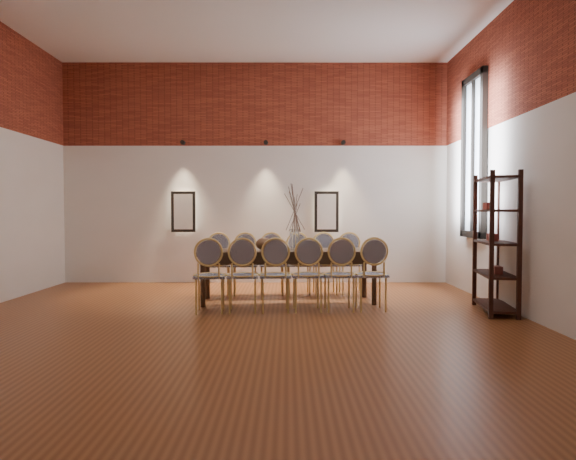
{
  "coord_description": "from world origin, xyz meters",
  "views": [
    {
      "loc": [
        0.59,
        -5.89,
        1.29
      ],
      "look_at": [
        0.6,
        1.06,
        1.05
      ],
      "focal_mm": 32.0,
      "sensor_mm": 36.0,
      "label": 1
    }
  ],
  "objects_px": {
    "chair_far_d": "(299,264)",
    "chair_far_c": "(272,265)",
    "book": "(271,248)",
    "dining_table": "(288,276)",
    "chair_near_e": "(339,275)",
    "chair_far_a": "(218,265)",
    "shelving_rack": "(496,243)",
    "chair_near_b": "(243,275)",
    "bowl": "(264,244)",
    "vase": "(295,239)",
    "chair_near_d": "(307,275)",
    "chair_far_e": "(325,264)",
    "chair_near_f": "(371,275)",
    "chair_far_b": "(245,265)",
    "chair_near_a": "(210,276)",
    "chair_near_c": "(275,275)",
    "chair_far_f": "(351,264)"
  },
  "relations": [
    {
      "from": "chair_near_f",
      "to": "chair_far_d",
      "type": "height_order",
      "value": "same"
    },
    {
      "from": "bowl",
      "to": "book",
      "type": "distance_m",
      "value": 0.24
    },
    {
      "from": "chair_near_f",
      "to": "shelving_rack",
      "type": "distance_m",
      "value": 1.65
    },
    {
      "from": "chair_near_e",
      "to": "chair_far_a",
      "type": "relative_size",
      "value": 1.0
    },
    {
      "from": "chair_near_f",
      "to": "chair_far_d",
      "type": "distance_m",
      "value": 1.61
    },
    {
      "from": "vase",
      "to": "chair_near_c",
      "type": "bearing_deg",
      "value": -110.51
    },
    {
      "from": "chair_far_c",
      "to": "vase",
      "type": "relative_size",
      "value": 3.13
    },
    {
      "from": "chair_near_e",
      "to": "bowl",
      "type": "height_order",
      "value": "chair_near_e"
    },
    {
      "from": "shelving_rack",
      "to": "chair_far_b",
      "type": "bearing_deg",
      "value": 165.97
    },
    {
      "from": "chair_far_c",
      "to": "shelving_rack",
      "type": "distance_m",
      "value": 3.29
    },
    {
      "from": "chair_near_e",
      "to": "chair_near_b",
      "type": "bearing_deg",
      "value": 180.0
    },
    {
      "from": "chair_far_a",
      "to": "bowl",
      "type": "bearing_deg",
      "value": 133.99
    },
    {
      "from": "dining_table",
      "to": "chair_far_d",
      "type": "distance_m",
      "value": 0.72
    },
    {
      "from": "dining_table",
      "to": "chair_far_f",
      "type": "bearing_deg",
      "value": 33.1
    },
    {
      "from": "chair_near_d",
      "to": "book",
      "type": "relative_size",
      "value": 3.62
    },
    {
      "from": "chair_near_f",
      "to": "chair_far_e",
      "type": "bearing_deg",
      "value": 107.05
    },
    {
      "from": "bowl",
      "to": "chair_near_d",
      "type": "bearing_deg",
      "value": -45.58
    },
    {
      "from": "chair_near_a",
      "to": "chair_near_b",
      "type": "bearing_deg",
      "value": 0.0
    },
    {
      "from": "chair_near_d",
      "to": "chair_near_e",
      "type": "relative_size",
      "value": 1.0
    },
    {
      "from": "chair_far_b",
      "to": "shelving_rack",
      "type": "xyz_separation_m",
      "value": [
        3.35,
        -1.39,
        0.43
      ]
    },
    {
      "from": "chair_near_a",
      "to": "chair_far_b",
      "type": "xyz_separation_m",
      "value": [
        0.34,
        1.39,
        0.0
      ]
    },
    {
      "from": "shelving_rack",
      "to": "chair_near_b",
      "type": "bearing_deg",
      "value": -171.89
    },
    {
      "from": "chair_near_a",
      "to": "chair_far_c",
      "type": "xyz_separation_m",
      "value": [
        0.76,
        1.42,
        0.0
      ]
    },
    {
      "from": "chair_near_a",
      "to": "bowl",
      "type": "relative_size",
      "value": 3.92
    },
    {
      "from": "chair_near_f",
      "to": "shelving_rack",
      "type": "height_order",
      "value": "shelving_rack"
    },
    {
      "from": "chair_far_d",
      "to": "dining_table",
      "type": "bearing_deg",
      "value": 72.95
    },
    {
      "from": "chair_near_b",
      "to": "chair_far_b",
      "type": "bearing_deg",
      "value": 90.0
    },
    {
      "from": "chair_near_e",
      "to": "chair_far_f",
      "type": "relative_size",
      "value": 1.0
    },
    {
      "from": "vase",
      "to": "chair_far_b",
      "type": "bearing_deg",
      "value": 140.06
    },
    {
      "from": "chair_near_b",
      "to": "chair_far_b",
      "type": "height_order",
      "value": "same"
    },
    {
      "from": "chair_near_e",
      "to": "chair_far_a",
      "type": "height_order",
      "value": "same"
    },
    {
      "from": "chair_near_b",
      "to": "chair_near_f",
      "type": "height_order",
      "value": "same"
    },
    {
      "from": "chair_far_d",
      "to": "chair_far_c",
      "type": "bearing_deg",
      "value": 0.0
    },
    {
      "from": "chair_near_e",
      "to": "chair_far_a",
      "type": "distance_m",
      "value": 2.17
    },
    {
      "from": "chair_near_b",
      "to": "chair_far_d",
      "type": "relative_size",
      "value": 1.0
    },
    {
      "from": "book",
      "to": "dining_table",
      "type": "bearing_deg",
      "value": -28.48
    },
    {
      "from": "chair_near_e",
      "to": "shelving_rack",
      "type": "relative_size",
      "value": 0.52
    },
    {
      "from": "chair_near_b",
      "to": "chair_near_e",
      "type": "xyz_separation_m",
      "value": [
        1.26,
        0.08,
        0.0
      ]
    },
    {
      "from": "chair_near_d",
      "to": "chair_far_a",
      "type": "bearing_deg",
      "value": 132.62
    },
    {
      "from": "chair_far_d",
      "to": "chair_far_e",
      "type": "height_order",
      "value": "same"
    },
    {
      "from": "dining_table",
      "to": "chair_far_a",
      "type": "bearing_deg",
      "value": 146.9
    },
    {
      "from": "chair_far_e",
      "to": "book",
      "type": "xyz_separation_m",
      "value": [
        -0.83,
        -0.59,
        0.3
      ]
    },
    {
      "from": "chair_far_e",
      "to": "chair_near_b",
      "type": "bearing_deg",
      "value": 47.38
    },
    {
      "from": "chair_near_f",
      "to": "chair_near_c",
      "type": "bearing_deg",
      "value": 180.0
    },
    {
      "from": "chair_far_c",
      "to": "book",
      "type": "distance_m",
      "value": 0.62
    },
    {
      "from": "chair_far_a",
      "to": "chair_far_b",
      "type": "relative_size",
      "value": 1.0
    },
    {
      "from": "chair_far_d",
      "to": "vase",
      "type": "relative_size",
      "value": 3.13
    },
    {
      "from": "vase",
      "to": "bowl",
      "type": "xyz_separation_m",
      "value": [
        -0.43,
        -0.08,
        -0.06
      ]
    },
    {
      "from": "chair_near_e",
      "to": "vase",
      "type": "relative_size",
      "value": 3.13
    },
    {
      "from": "chair_near_a",
      "to": "chair_near_e",
      "type": "distance_m",
      "value": 1.68
    }
  ]
}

